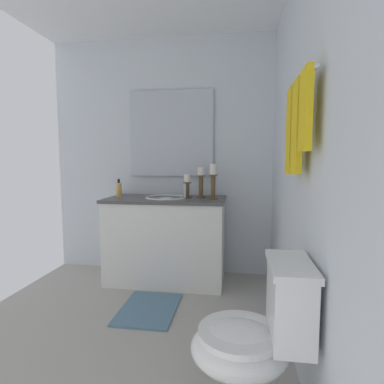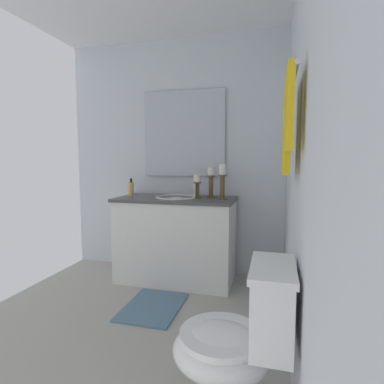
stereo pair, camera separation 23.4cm
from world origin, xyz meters
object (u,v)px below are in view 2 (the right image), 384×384
at_px(candle_holder_tall, 222,180).
at_px(towel_center, 288,126).
at_px(candle_holder_short, 211,182).
at_px(bath_mat, 153,307).
at_px(towel_bar, 293,80).
at_px(candle_holder_mid, 197,186).
at_px(toilet, 236,344).
at_px(mirror, 184,134).
at_px(vanity_cabinet, 176,239).
at_px(towel_near_corner, 290,108).
at_px(sink_basin, 176,201).
at_px(towel_near_vanity, 286,131).
at_px(soap_bottle, 131,189).

distance_m(candle_holder_tall, towel_center, 1.41).
distance_m(candle_holder_short, bath_mat, 1.25).
bearing_deg(towel_bar, bath_mat, -123.44).
distance_m(candle_holder_mid, bath_mat, 1.17).
height_order(candle_holder_tall, toilet, candle_holder_tall).
bearing_deg(towel_bar, mirror, -147.39).
distance_m(vanity_cabinet, towel_bar, 2.00).
distance_m(vanity_cabinet, mirror, 1.09).
relative_size(mirror, towel_bar, 1.48).
distance_m(vanity_cabinet, towel_near_corner, 2.04).
distance_m(sink_basin, towel_near_corner, 1.89).
xyz_separation_m(candle_holder_short, toilet, (1.62, 0.44, -0.62)).
xyz_separation_m(towel_bar, towel_near_vanity, (-0.20, -0.02, -0.22)).
height_order(vanity_cabinet, sink_basin, sink_basin).
distance_m(soap_bottle, towel_center, 2.01).
relative_size(towel_center, towel_near_corner, 1.30).
height_order(vanity_cabinet, towel_near_vanity, towel_near_vanity).
height_order(towel_near_vanity, towel_center, same).
height_order(mirror, candle_holder_tall, mirror).
bearing_deg(mirror, towel_near_corner, 29.16).
xyz_separation_m(candle_holder_tall, towel_center, (1.26, 0.52, 0.35)).
xyz_separation_m(candle_holder_mid, towel_near_corner, (1.52, 0.78, 0.47)).
xyz_separation_m(soap_bottle, towel_near_corner, (1.49, 1.47, 0.51)).
distance_m(sink_basin, mirror, 0.73).
distance_m(sink_basin, towel_near_vanity, 1.57).
height_order(candle_holder_tall, towel_near_vanity, towel_near_vanity).
xyz_separation_m(mirror, candle_holder_mid, (0.24, 0.21, -0.52)).
bearing_deg(towel_near_vanity, candle_holder_tall, -153.89).
xyz_separation_m(sink_basin, candle_holder_short, (-0.07, 0.33, 0.19)).
bearing_deg(towel_center, bath_mat, -123.92).
height_order(vanity_cabinet, candle_holder_short, candle_holder_short).
bearing_deg(candle_holder_tall, mirror, -123.22).
bearing_deg(sink_basin, candle_holder_mid, 99.79).
bearing_deg(towel_near_corner, towel_center, 180.00).
xyz_separation_m(candle_holder_tall, bath_mat, (0.60, -0.46, -1.00)).
bearing_deg(toilet, towel_near_vanity, 156.13).
bearing_deg(sink_basin, vanity_cabinet, -90.00).
distance_m(mirror, candle_holder_mid, 0.61).
distance_m(candle_holder_tall, towel_near_vanity, 1.24).
distance_m(soap_bottle, towel_bar, 2.08).
bearing_deg(toilet, sink_basin, -153.31).
bearing_deg(towel_center, towel_bar, 90.00).
relative_size(candle_holder_short, toilet, 0.39).
bearing_deg(towel_bar, towel_near_corner, -5.19).
distance_m(soap_bottle, bath_mat, 1.20).
bearing_deg(candle_holder_short, candle_holder_mid, -74.68).
xyz_separation_m(towel_near_vanity, towel_near_corner, (0.40, 0.00, 0.06)).
bearing_deg(towel_near_vanity, towel_bar, 5.19).
relative_size(candle_holder_tall, bath_mat, 0.55).
bearing_deg(sink_basin, mirror, -179.80).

